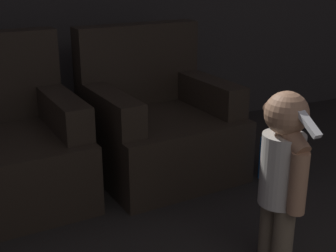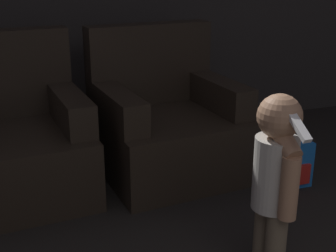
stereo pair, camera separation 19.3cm
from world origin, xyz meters
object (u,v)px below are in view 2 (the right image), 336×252
object	(u,v)px
person_toddler	(276,174)
toy_backpack	(291,164)
armchair_left	(11,143)
armchair_right	(166,124)

from	to	relation	value
person_toddler	toy_backpack	xyz separation A→B (m)	(0.60, 0.75, -0.36)
armchair_left	toy_backpack	size ratio (longest dim) A/B	3.27
person_toddler	toy_backpack	size ratio (longest dim) A/B	2.90
armchair_left	person_toddler	bearing A→B (deg)	-54.38
armchair_right	toy_backpack	world-z (taller)	armchair_right
armchair_right	toy_backpack	distance (m)	0.84
toy_backpack	armchair_right	bearing A→B (deg)	143.46
armchair_left	armchair_right	size ratio (longest dim) A/B	1.00
armchair_left	armchair_right	world-z (taller)	same
person_toddler	toy_backpack	distance (m)	1.03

